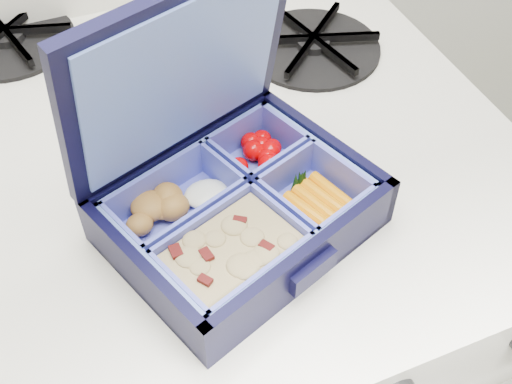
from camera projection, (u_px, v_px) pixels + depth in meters
name	position (u px, v px, depth m)	size (l,w,h in m)	color
stove	(213.00, 350.00, 1.02)	(0.63, 0.63, 0.95)	white
bento_box	(240.00, 211.00, 0.56)	(0.22, 0.17, 0.05)	black
burner_grate	(313.00, 42.00, 0.75)	(0.16, 0.16, 0.02)	black
burner_grate_rear	(7.00, 37.00, 0.76)	(0.16, 0.16, 0.02)	black
fork	(208.00, 119.00, 0.67)	(0.02, 0.17, 0.01)	silver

